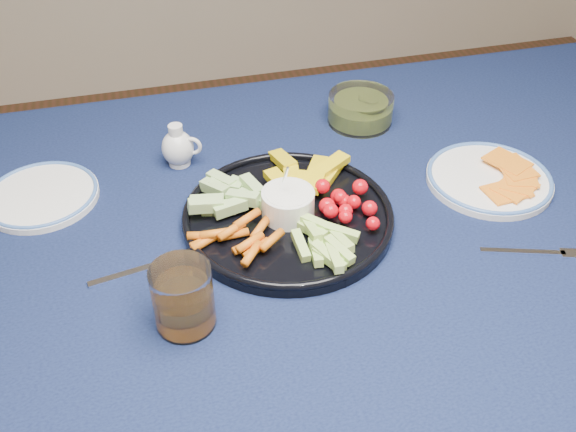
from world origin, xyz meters
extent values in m
cylinder|color=#452F17|center=(0.72, 0.42, 0.35)|extent=(0.07, 0.07, 0.70)
cube|color=#452F17|center=(0.00, 0.00, 0.72)|extent=(1.60, 1.00, 0.04)
cube|color=black|center=(0.00, 0.00, 0.74)|extent=(1.66, 1.06, 0.01)
cube|color=black|center=(0.00, 0.53, 0.60)|extent=(1.66, 0.01, 0.30)
cylinder|color=black|center=(-0.08, 0.04, 0.75)|extent=(0.35, 0.35, 0.02)
torus|color=black|center=(-0.08, 0.04, 0.77)|extent=(0.35, 0.35, 0.01)
cylinder|color=white|center=(-0.08, 0.04, 0.78)|extent=(0.09, 0.09, 0.05)
cylinder|color=white|center=(-0.08, 0.04, 0.80)|extent=(0.08, 0.08, 0.01)
cylinder|color=silver|center=(-0.24, 0.25, 0.75)|extent=(0.04, 0.04, 0.01)
ellipsoid|color=silver|center=(-0.24, 0.25, 0.78)|extent=(0.06, 0.06, 0.07)
cylinder|color=silver|center=(-0.24, 0.25, 0.82)|extent=(0.03, 0.03, 0.03)
torus|color=silver|center=(-0.21, 0.24, 0.79)|extent=(0.04, 0.02, 0.04)
torus|color=#426DB9|center=(-0.24, 0.25, 0.80)|extent=(0.03, 0.03, 0.00)
cylinder|color=silver|center=(0.14, 0.31, 0.78)|extent=(0.13, 0.13, 0.06)
cylinder|color=olive|center=(0.14, 0.31, 0.77)|extent=(0.11, 0.11, 0.03)
cylinder|color=white|center=(0.30, 0.05, 0.75)|extent=(0.22, 0.22, 0.01)
torus|color=#426DB9|center=(0.30, 0.05, 0.76)|extent=(0.22, 0.22, 0.01)
cylinder|color=silver|center=(-0.28, -0.14, 0.80)|extent=(0.08, 0.08, 0.10)
cylinder|color=orange|center=(-0.28, -0.14, 0.77)|extent=(0.07, 0.07, 0.05)
cube|color=white|center=(-0.33, -0.02, 0.75)|extent=(0.16, 0.04, 0.00)
cube|color=white|center=(-0.24, 0.00, 0.75)|extent=(0.04, 0.03, 0.00)
cube|color=white|center=(0.26, -0.13, 0.75)|extent=(0.13, 0.05, 0.00)
cube|color=white|center=(0.33, -0.15, 0.75)|extent=(0.04, 0.03, 0.00)
cylinder|color=white|center=(-0.48, 0.21, 0.75)|extent=(0.20, 0.20, 0.01)
torus|color=#426DB9|center=(-0.48, 0.21, 0.76)|extent=(0.19, 0.19, 0.01)
camera|label=1|loc=(-0.29, -0.76, 1.44)|focal=40.00mm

